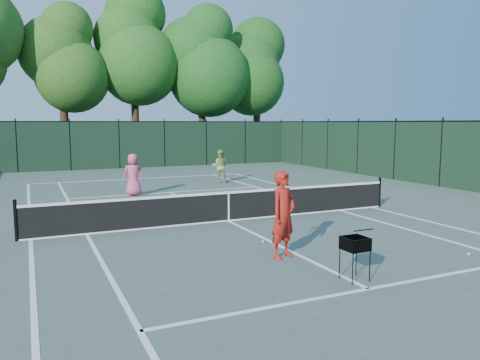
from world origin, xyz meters
name	(u,v)px	position (x,y,z in m)	size (l,w,h in m)	color
ground	(229,221)	(0.00, 0.00, 0.00)	(90.00, 90.00, 0.00)	#48584F
sideline_doubles_left	(31,240)	(-5.49, 0.00, 0.00)	(0.10, 23.77, 0.01)	white
sideline_doubles_right	(372,207)	(5.49, 0.00, 0.00)	(0.10, 23.77, 0.01)	white
sideline_singles_left	(87,234)	(-4.12, 0.00, 0.00)	(0.10, 23.77, 0.01)	white
sideline_singles_right	(340,210)	(4.12, 0.00, 0.00)	(0.10, 23.77, 0.01)	white
baseline_far	(141,179)	(0.00, 11.88, 0.00)	(10.97, 0.10, 0.01)	white
service_line_near	(369,289)	(0.00, -6.40, 0.00)	(8.23, 0.10, 0.01)	white
service_line_far	(170,192)	(0.00, 6.40, 0.00)	(8.23, 0.10, 0.01)	white
center_service_line	(229,221)	(0.00, 0.00, 0.00)	(0.10, 12.80, 0.01)	white
tennis_net	(228,206)	(0.00, 0.00, 0.48)	(11.69, 0.09, 1.06)	black
fence_far	(119,145)	(0.00, 18.00, 1.50)	(24.00, 0.05, 3.00)	black
tree_2	(61,52)	(-3.00, 21.80, 7.73)	(6.00, 6.00, 12.40)	black
tree_3	(133,39)	(2.00, 22.30, 9.01)	(7.00, 7.00, 14.45)	black
tree_4	(201,54)	(7.00, 21.60, 8.14)	(6.20, 6.20, 12.97)	black
tree_5	(257,64)	(12.00, 22.10, 7.71)	(5.80, 5.80, 12.23)	black
coach	(283,214)	(-0.41, -4.03, 0.97)	(0.85, 0.89, 1.93)	#A31B12
player_pink	(133,175)	(-1.56, 6.20, 0.86)	(0.93, 0.69, 1.72)	#D04973
player_green	(220,166)	(3.21, 8.59, 0.82)	(0.99, 0.91, 1.64)	#84A351
ball_hopper	(355,244)	(0.07, -5.90, 0.70)	(0.44, 0.44, 0.83)	black
loose_ball_near_cart	(469,254)	(3.44, -5.65, 0.03)	(0.07, 0.07, 0.07)	#D1E62F
loose_ball_midcourt	(263,242)	(-0.24, -2.74, 0.03)	(0.07, 0.07, 0.07)	#E2F131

